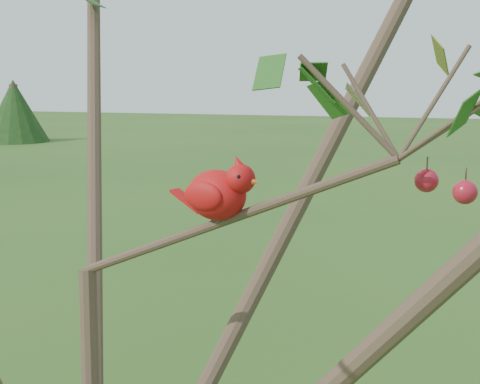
# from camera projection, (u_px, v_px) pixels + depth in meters

# --- Properties ---
(crabapple_tree) EXTENTS (2.35, 2.05, 2.95)m
(crabapple_tree) POSITION_uv_depth(u_px,v_px,m) (85.00, 198.00, 1.16)
(crabapple_tree) COLOR #402D22
(crabapple_tree) RESTS_ON ground
(cardinal) EXTENTS (0.19, 0.12, 0.13)m
(cardinal) POSITION_uv_depth(u_px,v_px,m) (220.00, 193.00, 1.19)
(cardinal) COLOR red
(cardinal) RESTS_ON ground
(distant_trees) EXTENTS (40.67, 14.81, 2.95)m
(distant_trees) POSITION_uv_depth(u_px,v_px,m) (469.00, 107.00, 22.79)
(distant_trees) COLOR #402D22
(distant_trees) RESTS_ON ground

